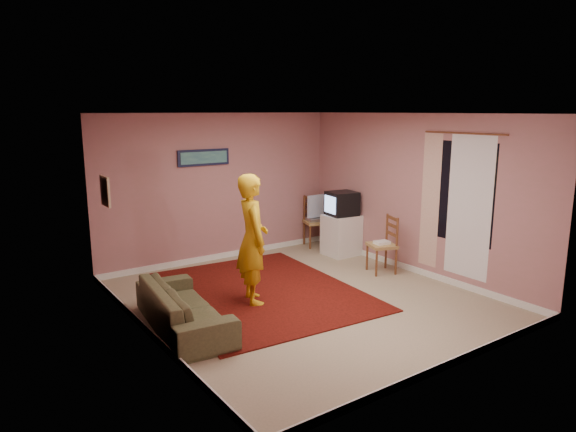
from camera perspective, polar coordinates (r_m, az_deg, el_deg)
ground at (r=7.43m, az=1.69°, el=-9.18°), size 5.00×5.00×0.00m
wall_back at (r=9.17m, az=-7.62°, el=3.15°), size 4.50×0.02×2.60m
wall_front at (r=5.33m, az=18.03°, el=-3.52°), size 4.50×0.02×2.60m
wall_left at (r=6.03m, az=-15.68°, el=-1.64°), size 0.02×5.00×2.60m
wall_right at (r=8.58m, az=13.91°, el=2.33°), size 0.02×5.00×2.60m
ceiling at (r=6.94m, az=1.82°, el=11.31°), size 4.50×5.00×0.02m
baseboard_back at (r=9.42m, az=-7.39°, el=-4.39°), size 4.50×0.02×0.10m
baseboard_front at (r=5.78m, az=17.14°, el=-15.56°), size 4.50×0.02×0.10m
baseboard_left at (r=6.43m, az=-14.97°, el=-12.54°), size 0.02×5.00×0.10m
baseboard_right at (r=8.86m, az=13.47°, el=-5.68°), size 0.02×5.00×0.10m
window at (r=8.00m, az=18.76°, el=2.48°), size 0.01×1.10×1.50m
curtain_sheer at (r=7.94m, az=19.48°, el=0.89°), size 0.01×0.75×2.10m
curtain_floral at (r=8.34m, az=15.53°, el=1.63°), size 0.01×0.35×2.10m
curtain_rod at (r=7.88m, az=18.99°, el=8.70°), size 0.02×1.40×0.02m
picture_back at (r=8.94m, az=-9.34°, el=6.44°), size 0.95×0.04×0.28m
picture_left at (r=7.50m, az=-19.63°, el=2.61°), size 0.04×0.38×0.42m
area_rug at (r=7.69m, az=-3.30°, el=-8.38°), size 2.89×3.50×0.02m
tv_cabinet at (r=9.56m, az=5.95°, el=-2.11°), size 0.59×0.54×0.75m
crt_tv at (r=9.44m, az=6.00°, el=1.39°), size 0.57×0.52×0.44m
chair_a at (r=10.08m, az=3.19°, el=0.02°), size 0.56×0.55×0.54m
dvd_player at (r=10.10m, az=3.19°, el=-0.36°), size 0.41×0.34×0.06m
blue_throw at (r=10.05m, az=3.21°, el=1.11°), size 0.42×0.05×0.44m
chair_b at (r=8.57m, az=10.41°, el=-2.46°), size 0.53×0.54×0.51m
game_console at (r=8.59m, az=10.40°, el=-2.91°), size 0.27×0.21×0.05m
sofa at (r=6.52m, az=-11.53°, el=-9.86°), size 0.93×1.95×0.55m
person at (r=7.07m, az=-3.98°, el=-2.59°), size 0.60×0.76×1.81m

